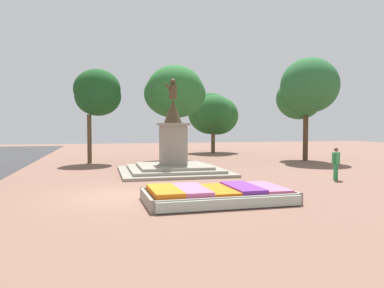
{
  "coord_description": "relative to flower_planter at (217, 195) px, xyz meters",
  "views": [
    {
      "loc": [
        -0.73,
        -14.21,
        2.63
      ],
      "look_at": [
        3.44,
        2.93,
        1.78
      ],
      "focal_mm": 35.0,
      "sensor_mm": 36.0,
      "label": 1
    }
  ],
  "objects": [
    {
      "name": "flower_planter",
      "position": [
        0.0,
        0.0,
        0.0
      ],
      "size": [
        5.12,
        2.86,
        0.54
      ],
      "color": "#38281C",
      "rests_on": "ground_plane"
    },
    {
      "name": "park_tree_behind_statue",
      "position": [
        6.91,
        23.0,
        3.56
      ],
      "size": [
        5.0,
        4.99,
        5.89
      ],
      "color": "brown",
      "rests_on": "ground_plane"
    },
    {
      "name": "pedestrian_with_handbag",
      "position": [
        7.17,
        3.63,
        0.67
      ],
      "size": [
        0.52,
        0.37,
        1.59
      ],
      "color": "#338C4C",
      "rests_on": "ground_plane"
    },
    {
      "name": "park_tree_far_left",
      "position": [
        1.58,
        15.57,
        4.91
      ],
      "size": [
        4.74,
        5.32,
        7.1
      ],
      "color": "brown",
      "rests_on": "ground_plane"
    },
    {
      "name": "statue_monument",
      "position": [
        0.05,
        8.38,
        0.65
      ],
      "size": [
        5.9,
        5.9,
        5.26
      ],
      "color": "gray",
      "rests_on": "ground_plane"
    },
    {
      "name": "park_tree_street_side",
      "position": [
        -4.08,
        14.86,
        4.69
      ],
      "size": [
        3.27,
        3.34,
        6.58
      ],
      "color": "brown",
      "rests_on": "ground_plane"
    },
    {
      "name": "ground_plane",
      "position": [
        -3.14,
        1.97,
        -0.24
      ],
      "size": [
        85.92,
        85.92,
        0.0
      ],
      "primitive_type": "plane",
      "color": "brown"
    },
    {
      "name": "park_tree_far_right",
      "position": [
        11.01,
        13.02,
        5.03
      ],
      "size": [
        4.2,
        5.65,
        7.6
      ],
      "color": "#4C3823",
      "rests_on": "ground_plane"
    }
  ]
}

